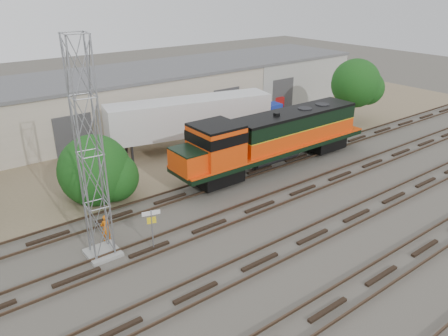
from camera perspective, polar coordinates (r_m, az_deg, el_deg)
ground at (r=27.38m, az=6.79°, el=-6.37°), size 140.00×140.00×0.00m
dirt_strip at (r=38.46m, az=-8.80°, el=2.49°), size 80.00×16.00×0.02m
tracks at (r=25.60m, az=11.49°, el=-8.77°), size 80.00×20.40×0.28m
warehouse at (r=44.59m, az=-14.02°, el=8.52°), size 58.40×10.40×5.30m
locomotive at (r=33.64m, az=6.36°, el=3.95°), size 17.63×3.09×4.24m
signal_tower at (r=22.12m, az=-17.03°, el=1.23°), size 1.68×1.68×11.39m
sign_post at (r=23.61m, az=-9.43°, el=-7.01°), size 0.95×0.32×2.40m
worker at (r=25.39m, az=-15.19°, el=-7.57°), size 0.60×0.41×1.59m
semi_trailer at (r=37.65m, az=-3.95°, el=6.65°), size 14.44×5.83×4.36m
dumpster_blue at (r=47.26m, az=6.34°, el=7.49°), size 1.72×1.63×1.50m
dumpster_red at (r=50.84m, az=6.78°, el=8.53°), size 1.93×1.87×1.40m
tree_mid at (r=29.64m, az=-15.94°, el=-0.51°), size 4.97×4.73×4.73m
tree_east at (r=46.20m, az=17.18°, el=10.38°), size 5.07×4.83×6.52m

